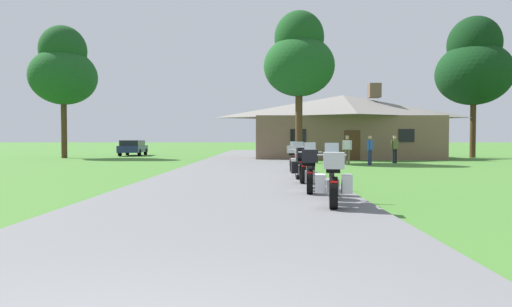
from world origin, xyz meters
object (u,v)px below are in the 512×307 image
object	(u,v)px
motorcycle_black_farthest_in_row	(293,158)
tree_by_lodge_front	(299,58)
bystander_blue_shirt_by_tree	(370,149)
parked_navy_suv_far_left	(133,147)
motorcycle_red_third_in_row	(301,165)
tree_left_far	(63,69)
tree_right_of_lodge	(474,65)
bystander_white_shirt_beside_signpost	(347,148)
motorcycle_blue_nearest_to_camera	(333,179)
motorcycle_white_second_in_row	(310,170)
motorcycle_green_fourth_in_row	(300,161)
bystander_olive_shirt_near_lodge	(395,148)

from	to	relation	value
motorcycle_black_farthest_in_row	tree_by_lodge_front	world-z (taller)	tree_by_lodge_front
bystander_blue_shirt_by_tree	parked_navy_suv_far_left	distance (m)	23.24
bystander_blue_shirt_by_tree	motorcycle_red_third_in_row	bearing A→B (deg)	-167.09
tree_left_far	tree_right_of_lodge	bearing A→B (deg)	1.51
bystander_white_shirt_beside_signpost	tree_by_lodge_front	xyz separation A→B (m)	(-2.80, 0.96, 5.52)
motorcycle_black_farthest_in_row	bystander_blue_shirt_by_tree	world-z (taller)	bystander_blue_shirt_by_tree
motorcycle_blue_nearest_to_camera	tree_by_lodge_front	size ratio (longest dim) A/B	0.22
motorcycle_white_second_in_row	tree_left_far	distance (m)	29.09
motorcycle_green_fourth_in_row	tree_right_of_lodge	bearing A→B (deg)	54.02
bystander_white_shirt_beside_signpost	parked_navy_suv_far_left	xyz separation A→B (m)	(-16.82, 13.52, -0.17)
motorcycle_white_second_in_row	bystander_olive_shirt_near_lodge	xyz separation A→B (m)	(6.97, 15.45, 0.33)
parked_navy_suv_far_left	bystander_blue_shirt_by_tree	bearing A→B (deg)	-44.04
motorcycle_red_third_in_row	tree_by_lodge_front	size ratio (longest dim) A/B	0.22
bystander_white_shirt_beside_signpost	tree_left_far	bearing A→B (deg)	170.92
motorcycle_blue_nearest_to_camera	motorcycle_black_farthest_in_row	world-z (taller)	same
motorcycle_green_fourth_in_row	parked_navy_suv_far_left	world-z (taller)	parked_navy_suv_far_left
motorcycle_white_second_in_row	tree_right_of_lodge	size ratio (longest dim) A/B	0.18
motorcycle_black_farthest_in_row	parked_navy_suv_far_left	distance (m)	24.09
motorcycle_red_third_in_row	bystander_white_shirt_beside_signpost	bearing A→B (deg)	70.48
bystander_white_shirt_beside_signpost	motorcycle_red_third_in_row	bearing A→B (deg)	-95.24
bystander_white_shirt_beside_signpost	tree_by_lodge_front	distance (m)	6.26
motorcycle_black_farthest_in_row	bystander_blue_shirt_by_tree	bearing A→B (deg)	55.01
motorcycle_blue_nearest_to_camera	motorcycle_red_third_in_row	distance (m)	5.10
tree_left_far	parked_navy_suv_far_left	bearing A→B (deg)	53.39
motorcycle_white_second_in_row	tree_left_far	xyz separation A→B (m)	(-16.86, 22.83, 6.39)
motorcycle_blue_nearest_to_camera	motorcycle_red_third_in_row	size ratio (longest dim) A/B	1.00
bystander_olive_shirt_near_lodge	motorcycle_red_third_in_row	bearing A→B (deg)	-142.50
motorcycle_black_farthest_in_row	tree_by_lodge_front	distance (m)	9.70
bystander_white_shirt_beside_signpost	parked_navy_suv_far_left	distance (m)	21.58
motorcycle_blue_nearest_to_camera	motorcycle_white_second_in_row	world-z (taller)	same
motorcycle_red_third_in_row	tree_by_lodge_front	world-z (taller)	tree_by_lodge_front
bystander_blue_shirt_by_tree	motorcycle_white_second_in_row	bearing A→B (deg)	-162.65
bystander_white_shirt_beside_signpost	bystander_blue_shirt_by_tree	bearing A→B (deg)	-41.47
bystander_olive_shirt_near_lodge	tree_left_far	distance (m)	25.67
motorcycle_green_fourth_in_row	tree_right_of_lodge	distance (m)	25.11
bystander_blue_shirt_by_tree	tree_right_of_lodge	bearing A→B (deg)	-8.30
tree_by_lodge_front	tree_left_far	world-z (taller)	tree_left_far
motorcycle_white_second_in_row	motorcycle_red_third_in_row	world-z (taller)	same
motorcycle_red_third_in_row	tree_right_of_lodge	bearing A→B (deg)	51.62
bystander_olive_shirt_near_lodge	parked_navy_suv_far_left	distance (m)	23.59
bystander_olive_shirt_near_lodge	motorcycle_blue_nearest_to_camera	bearing A→B (deg)	-134.71
motorcycle_green_fourth_in_row	bystander_blue_shirt_by_tree	world-z (taller)	bystander_blue_shirt_by_tree
motorcycle_blue_nearest_to_camera	bystander_olive_shirt_near_lodge	xyz separation A→B (m)	(6.77, 17.94, 0.34)
motorcycle_green_fourth_in_row	bystander_white_shirt_beside_signpost	distance (m)	10.10
tree_by_lodge_front	tree_left_far	distance (m)	19.36
tree_right_of_lodge	tree_left_far	xyz separation A→B (m)	(-32.60, -0.86, -0.40)
bystander_blue_shirt_by_tree	bystander_olive_shirt_near_lodge	bearing A→B (deg)	-4.96
motorcycle_red_third_in_row	bystander_olive_shirt_near_lodge	distance (m)	14.61
motorcycle_blue_nearest_to_camera	bystander_olive_shirt_near_lodge	world-z (taller)	bystander_olive_shirt_near_lodge
parked_navy_suv_far_left	motorcycle_black_farthest_in_row	bearing A→B (deg)	-61.28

